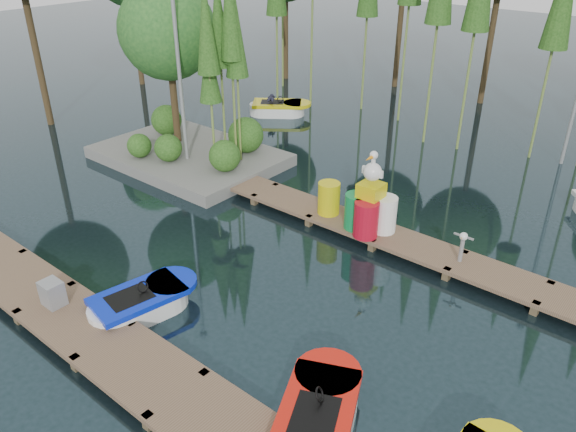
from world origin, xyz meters
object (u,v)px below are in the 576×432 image
Objects in this scene: boat_blue at (141,303)px; boat_red at (318,417)px; boat_yellow_far at (278,108)px; utility_cabinet at (52,293)px; island at (182,66)px; drum_cluster at (369,209)px; yellow_barrel at (329,198)px.

boat_blue is 0.91× the size of boat_red.
boat_yellow_far is at bearing 108.49° from boat_red.
utility_cabinet is at bearing -126.33° from boat_blue.
boat_blue is 0.93× the size of boat_yellow_far.
boat_red reaches higher than boat_blue.
boat_blue is at bearing -48.21° from island.
boat_yellow_far is (-11.27, 12.22, 0.02)m from boat_red.
island is at bearing 123.74° from boat_red.
drum_cluster is (8.62, -6.52, 0.67)m from boat_yellow_far.
island is 9.30m from boat_blue.
boat_yellow_far is 1.28× the size of drum_cluster.
utility_cabinet is at bearing -106.17° from yellow_barrel.
boat_yellow_far is at bearing 142.90° from drum_cluster.
island is 2.42× the size of boat_yellow_far.
boat_red is (4.74, -0.08, 0.02)m from boat_blue.
island is at bearing 120.32° from utility_cabinet.
boat_red is 6.18m from utility_cabinet.
island is 9.39m from utility_cabinet.
boat_red is at bearing -32.06° from island.
boat_blue is 2.90× the size of yellow_barrel.
boat_blue is 4.71× the size of utility_cabinet.
drum_cluster is at bearing -53.45° from boat_yellow_far.
boat_red is 16.63m from boat_yellow_far.
yellow_barrel is at bearing -57.65° from boat_yellow_far.
yellow_barrel is (7.24, -6.36, 0.47)m from boat_yellow_far.
drum_cluster reaches higher than utility_cabinet.
yellow_barrel is at bearing 73.83° from utility_cabinet.
island is 7.07m from yellow_barrel.
utility_cabinet is at bearing -116.49° from drum_cluster.
boat_yellow_far is (-0.65, 5.57, -2.91)m from island.
boat_blue is 1.19× the size of drum_cluster.
drum_cluster is at bearing 80.59° from boat_blue.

